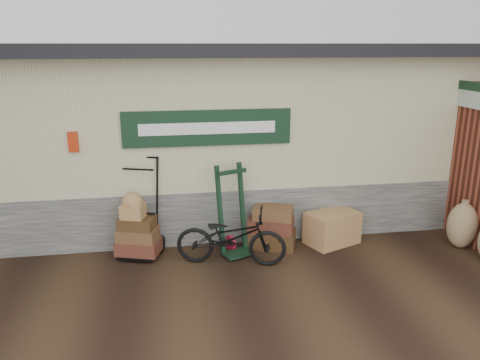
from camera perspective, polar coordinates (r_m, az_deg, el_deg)
name	(u,v)px	position (r m, az deg, el deg)	size (l,w,h in m)	color
ground	(237,270)	(6.98, -0.37, -10.94)	(80.00, 80.00, 0.00)	black
station_building	(215,129)	(9.06, -3.11, 6.22)	(14.40, 4.10, 3.20)	#4C4C47
porter_trolley	(140,206)	(7.40, -12.06, -3.11)	(0.78, 0.59, 1.56)	black
green_barrow	(233,211)	(7.25, -0.89, -3.74)	(0.51, 0.43, 1.42)	black
suitcase_stack	(271,226)	(7.64, 3.78, -5.66)	(0.78, 0.49, 0.69)	#382512
wicker_hamper	(332,228)	(7.92, 11.16, -5.73)	(0.82, 0.54, 0.54)	olive
bicycle	(231,234)	(6.98, -1.11, -6.60)	(1.65, 0.58, 0.96)	black
burlap_sack_left	(462,225)	(8.37, 25.46, -5.03)	(0.47, 0.40, 0.76)	olive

